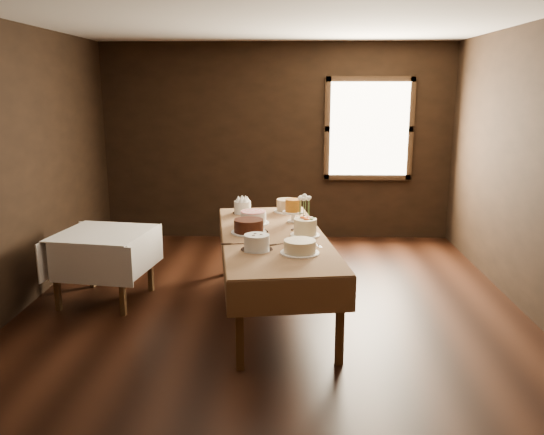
{
  "coord_description": "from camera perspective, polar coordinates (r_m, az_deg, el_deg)",
  "views": [
    {
      "loc": [
        0.14,
        -5.07,
        2.19
      ],
      "look_at": [
        0.0,
        0.2,
        0.95
      ],
      "focal_mm": 36.93,
      "sensor_mm": 36.0,
      "label": 1
    }
  ],
  "objects": [
    {
      "name": "floor",
      "position": [
        5.52,
        -0.06,
        -10.13
      ],
      "size": [
        5.0,
        6.0,
        0.01
      ],
      "primitive_type": "cube",
      "color": "black",
      "rests_on": "ground"
    },
    {
      "name": "ceiling",
      "position": [
        5.1,
        -0.06,
        20.11
      ],
      "size": [
        5.0,
        6.0,
        0.01
      ],
      "primitive_type": "cube",
      "color": "beige",
      "rests_on": "wall_back"
    },
    {
      "name": "wall_back",
      "position": [
        8.11,
        0.54,
        7.64
      ],
      "size": [
        5.0,
        0.02,
        2.8
      ],
      "primitive_type": "cube",
      "color": "black",
      "rests_on": "ground"
    },
    {
      "name": "wall_front",
      "position": [
        2.22,
        -2.26,
        -7.61
      ],
      "size": [
        5.0,
        0.02,
        2.8
      ],
      "primitive_type": "cube",
      "color": "black",
      "rests_on": "ground"
    },
    {
      "name": "wall_left",
      "position": [
        5.77,
        -25.81,
        4.05
      ],
      "size": [
        0.02,
        6.0,
        2.8
      ],
      "primitive_type": "cube",
      "color": "black",
      "rests_on": "ground"
    },
    {
      "name": "window",
      "position": [
        8.11,
        9.87,
        8.87
      ],
      "size": [
        1.1,
        0.05,
        1.3
      ],
      "primitive_type": "cube",
      "color": "#FFEABF",
      "rests_on": "wall_back"
    },
    {
      "name": "display_table",
      "position": [
        5.45,
        0.15,
        -2.37
      ],
      "size": [
        1.32,
        2.63,
        0.78
      ],
      "rotation": [
        0.0,
        0.0,
        0.14
      ],
      "color": "#442D18",
      "rests_on": "ground"
    },
    {
      "name": "side_table",
      "position": [
        5.98,
        -16.83,
        -2.24
      ],
      "size": [
        1.0,
        1.0,
        0.74
      ],
      "rotation": [
        0.0,
        0.0,
        -0.16
      ],
      "color": "#442D18",
      "rests_on": "ground"
    },
    {
      "name": "cake_meringue",
      "position": [
        6.33,
        -3.02,
        1.01
      ],
      "size": [
        0.27,
        0.27,
        0.15
      ],
      "color": "silver",
      "rests_on": "display_table"
    },
    {
      "name": "cake_speckled",
      "position": [
        6.43,
        1.56,
        1.2
      ],
      "size": [
        0.32,
        0.32,
        0.14
      ],
      "color": "white",
      "rests_on": "display_table"
    },
    {
      "name": "cake_lattice",
      "position": [
        5.88,
        -1.92,
        -0.05
      ],
      "size": [
        0.34,
        0.34,
        0.12
      ],
      "color": "white",
      "rests_on": "display_table"
    },
    {
      "name": "cake_caramel",
      "position": [
        5.92,
        2.17,
        0.58
      ],
      "size": [
        0.23,
        0.23,
        0.26
      ],
      "color": "white",
      "rests_on": "display_table"
    },
    {
      "name": "cake_chocolate",
      "position": [
        5.5,
        -2.39,
        -0.92
      ],
      "size": [
        0.4,
        0.4,
        0.14
      ],
      "color": "white",
      "rests_on": "display_table"
    },
    {
      "name": "cake_flowers",
      "position": [
        5.4,
        3.4,
        -1.04
      ],
      "size": [
        0.31,
        0.31,
        0.17
      ],
      "color": "white",
      "rests_on": "display_table"
    },
    {
      "name": "cake_swirl",
      "position": [
        4.91,
        -1.57,
        -2.62
      ],
      "size": [
        0.31,
        0.31,
        0.14
      ],
      "color": "silver",
      "rests_on": "display_table"
    },
    {
      "name": "cake_cream",
      "position": [
        4.83,
        2.85,
        -3.04
      ],
      "size": [
        0.39,
        0.39,
        0.12
      ],
      "color": "white",
      "rests_on": "display_table"
    },
    {
      "name": "cake_server_a",
      "position": [
        5.12,
        1.2,
        -2.68
      ],
      "size": [
        0.23,
        0.12,
        0.01
      ],
      "primitive_type": "cube",
      "rotation": [
        0.0,
        0.0,
        0.44
      ],
      "color": "silver",
      "rests_on": "display_table"
    },
    {
      "name": "cake_server_b",
      "position": [
        5.09,
        4.66,
        -2.84
      ],
      "size": [
        0.12,
        0.23,
        0.01
      ],
      "primitive_type": "cube",
      "rotation": [
        0.0,
        0.0,
        -1.14
      ],
      "color": "silver",
      "rests_on": "display_table"
    },
    {
      "name": "cake_server_c",
      "position": [
        5.68,
        -0.92,
        -1.1
      ],
      "size": [
        0.09,
        0.24,
        0.01
      ],
      "primitive_type": "cube",
      "rotation": [
        0.0,
        0.0,
        1.87
      ],
      "color": "silver",
      "rests_on": "display_table"
    },
    {
      "name": "cake_server_d",
      "position": [
        5.74,
        2.68,
        -0.94
      ],
      "size": [
        0.12,
        0.23,
        0.01
      ],
      "primitive_type": "cube",
      "rotation": [
        0.0,
        0.0,
        1.14
      ],
      "color": "silver",
      "rests_on": "display_table"
    },
    {
      "name": "cake_server_e",
      "position": [
        5.12,
        -3.37,
        -2.7
      ],
      "size": [
        0.24,
        0.06,
        0.01
      ],
      "primitive_type": "cube",
      "rotation": [
        0.0,
        0.0,
        0.13
      ],
      "color": "silver",
      "rests_on": "display_table"
    },
    {
      "name": "flower_vase",
      "position": [
        5.74,
        3.31,
        -0.38
      ],
      "size": [
        0.15,
        0.15,
        0.12
      ],
      "primitive_type": "imported",
      "rotation": [
        0.0,
        0.0,
        5.97
      ],
      "color": "#2D2823",
      "rests_on": "display_table"
    },
    {
      "name": "flower_bouquet",
      "position": [
        5.7,
        3.33,
        1.4
      ],
      "size": [
        0.14,
        0.14,
        0.2
      ],
      "primitive_type": null,
      "color": "white",
      "rests_on": "flower_vase"
    }
  ]
}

